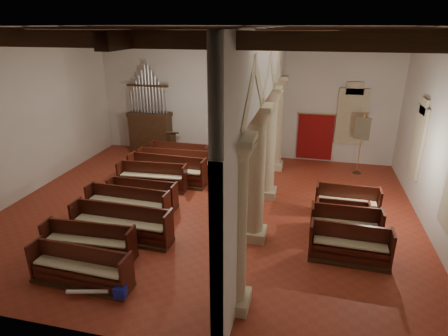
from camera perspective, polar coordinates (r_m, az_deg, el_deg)
floor at (r=13.19m, az=-2.31°, el=-6.28°), size 14.00×14.00×0.00m
ceiling at (r=11.71m, az=-2.76°, el=20.78°), size 14.00×14.00×0.00m
wall_back at (r=17.82m, az=2.73°, el=11.21°), size 14.00×0.02×6.00m
wall_front at (r=6.87m, az=-16.04°, el=-6.30°), size 14.00×0.02×6.00m
wall_left at (r=15.48m, az=-28.56°, el=7.16°), size 0.02×12.00×6.00m
wall_right at (r=12.30m, az=30.84°, el=3.65°), size 0.02×12.00×6.00m
ceiling_beams at (r=11.71m, az=-2.75°, el=19.90°), size 13.80×11.80×0.30m
arcade at (r=11.63m, az=6.12°, el=8.58°), size 0.90×11.90×6.00m
window_right_b at (r=14.80m, az=27.56°, el=3.56°), size 0.03×1.00×2.20m
window_back at (r=17.77m, az=18.86°, el=7.45°), size 1.00×0.03×2.20m
pipe_organ at (r=19.03m, az=-11.17°, el=6.45°), size 2.10×0.85×4.40m
lectern at (r=18.43m, az=-7.69°, el=3.46°), size 0.55×0.57×1.28m
dossal_curtain at (r=17.88m, az=13.71°, el=4.62°), size 1.80×0.07×2.17m
processional_banner at (r=16.99m, az=19.89°, el=1.89°), size 0.59×0.75×2.65m
hymnal_box_a at (r=9.49m, az=-15.52°, el=-17.71°), size 0.30×0.26×0.27m
hymnal_box_b at (r=11.04m, az=-14.67°, el=-11.52°), size 0.35×0.32×0.28m
hymnal_box_c at (r=12.63m, az=-9.44°, el=-6.50°), size 0.41×0.37×0.34m
tube_heater_a at (r=9.84m, az=-20.09°, el=-17.27°), size 0.98×0.34×0.10m
tube_heater_b at (r=12.07m, az=-21.89°, el=-9.88°), size 1.04×0.49×0.11m
nave_pew_0 at (r=10.20m, az=-20.93°, el=-14.68°), size 2.64×0.79×1.01m
nave_pew_1 at (r=11.18m, az=-19.78°, el=-11.16°), size 2.60×0.76×0.99m
nave_pew_2 at (r=11.70m, az=-15.29°, el=-8.91°), size 3.10×0.80×1.09m
nave_pew_3 at (r=13.04m, az=-14.40°, el=-5.72°), size 2.92×0.77×0.98m
nave_pew_4 at (r=13.54m, az=-12.27°, el=-4.50°), size 2.48×0.68×0.97m
nave_pew_5 at (r=14.86m, az=-10.83°, el=-1.90°), size 2.73×0.86×1.05m
nave_pew_6 at (r=15.27m, az=-8.64°, el=-0.99°), size 3.22×0.90×1.15m
nave_pew_7 at (r=16.26m, az=-7.36°, el=0.34°), size 3.26×0.81×1.04m
nave_pew_8 at (r=17.28m, az=-6.84°, el=1.59°), size 2.76×0.71×1.00m
aisle_pew_0 at (r=10.91m, az=18.53°, el=-11.71°), size 2.16×0.77×1.04m
aisle_pew_1 at (r=11.84m, az=17.94°, el=-8.86°), size 2.04×0.72×1.05m
aisle_pew_2 at (r=12.35m, az=17.46°, el=-7.63°), size 1.61×0.65×0.96m
aisle_pew_3 at (r=13.17m, az=18.13°, el=-5.63°), size 2.08×0.79×1.10m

